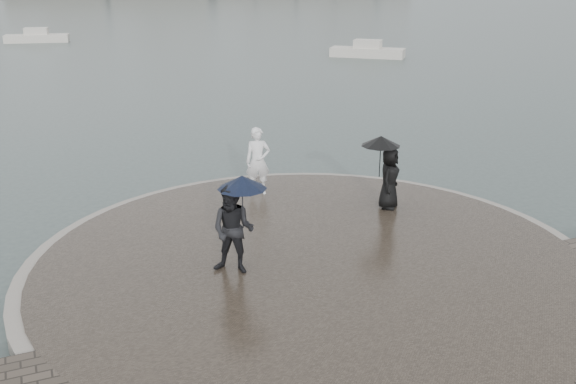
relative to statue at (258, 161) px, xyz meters
name	(u,v)px	position (x,y,z in m)	size (l,w,h in m)	color
ground	(397,354)	(-0.43, -7.90, -1.30)	(400.00, 400.00, 0.00)	#2B3835
kerb_ring	(311,265)	(-0.43, -4.40, -1.14)	(12.50, 12.50, 0.32)	gray
quay_tip	(311,264)	(-0.43, -4.40, -1.12)	(11.90, 11.90, 0.36)	#2D261E
statue	(258,161)	(0.00, 0.00, 0.00)	(0.69, 0.45, 1.88)	white
visitor_left	(235,221)	(-2.16, -4.40, 0.18)	(1.33, 1.16, 2.04)	black
visitor_right	(387,168)	(2.67, -2.40, 0.16)	(1.22, 1.07, 1.95)	black
boats	(101,56)	(0.13, 32.28, -0.92)	(39.44, 27.64, 1.50)	beige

